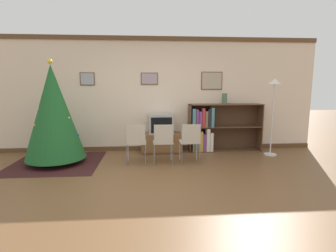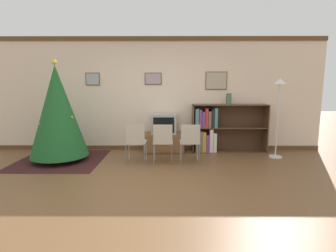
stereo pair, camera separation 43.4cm
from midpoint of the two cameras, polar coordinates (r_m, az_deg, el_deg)
ground_plane at (r=4.22m, az=-6.33°, el=-13.13°), size 24.00×24.00×0.00m
wall_back at (r=6.36m, az=-5.80°, el=6.81°), size 8.06×0.11×2.70m
area_rug at (r=5.96m, az=-25.00°, el=-7.28°), size 1.75×1.73×0.01m
christmas_tree at (r=5.78m, az=-25.68°, el=2.67°), size 1.17×1.17×2.08m
tv_console at (r=6.19m, az=-3.53°, el=-3.68°), size 0.93×0.48×0.46m
television at (r=6.11m, az=-3.57°, el=0.49°), size 0.58×0.47×0.45m
folding_chair_left at (r=5.26m, az=-9.36°, el=-3.37°), size 0.40×0.40×0.82m
folding_chair_center at (r=5.24m, az=-3.39°, el=-3.31°), size 0.40×0.40×0.82m
folding_chair_right at (r=5.28m, az=2.55°, el=-3.22°), size 0.40×0.40×0.82m
bookshelf at (r=6.33m, az=7.60°, el=-0.58°), size 1.75×0.36×1.13m
vase at (r=6.32m, az=10.28°, el=5.89°), size 0.12×0.12×0.26m
standing_lamp at (r=6.18m, az=20.16°, el=5.97°), size 0.28×0.28×1.72m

